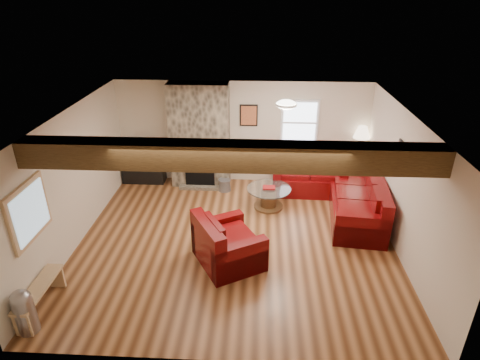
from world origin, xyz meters
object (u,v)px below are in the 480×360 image
object	(u,v)px
tv_cabinet	(144,172)
television	(142,153)
armchair_red	(229,240)
sofa_three	(357,197)
loveseat	(309,174)
coffee_table	(269,198)
floor_lamp	(362,136)

from	to	relation	value
tv_cabinet	television	xyz separation A→B (m)	(0.00, 0.00, 0.50)
tv_cabinet	armchair_red	bearing A→B (deg)	-53.09
sofa_three	armchair_red	world-z (taller)	sofa_three
tv_cabinet	loveseat	bearing A→B (deg)	-4.24
coffee_table	loveseat	bearing A→B (deg)	42.18
armchair_red	tv_cabinet	xyz separation A→B (m)	(-2.37, 3.15, -0.20)
coffee_table	tv_cabinet	xyz separation A→B (m)	(-3.10, 1.16, 0.02)
sofa_three	loveseat	bearing A→B (deg)	-136.41
tv_cabinet	television	bearing A→B (deg)	0.00
coffee_table	television	world-z (taller)	television
loveseat	floor_lamp	distance (m)	1.51
coffee_table	floor_lamp	size ratio (longest dim) A/B	0.63
coffee_table	armchair_red	bearing A→B (deg)	-110.19
coffee_table	tv_cabinet	bearing A→B (deg)	159.47
television	floor_lamp	distance (m)	5.28
sofa_three	floor_lamp	xyz separation A→B (m)	(0.32, 1.48, 0.84)
tv_cabinet	coffee_table	bearing A→B (deg)	-20.53
sofa_three	tv_cabinet	bearing A→B (deg)	-100.17
sofa_three	loveseat	size ratio (longest dim) A/B	1.44
tv_cabinet	television	size ratio (longest dim) A/B	1.20
sofa_three	television	size ratio (longest dim) A/B	2.84
tv_cabinet	floor_lamp	distance (m)	5.35
tv_cabinet	floor_lamp	bearing A→B (deg)	0.22
loveseat	tv_cabinet	distance (m)	4.06
armchair_red	television	xyz separation A→B (m)	(-2.37, 3.15, 0.30)
sofa_three	tv_cabinet	size ratio (longest dim) A/B	2.37
armchair_red	tv_cabinet	world-z (taller)	armchair_red
loveseat	floor_lamp	size ratio (longest dim) A/B	1.10
loveseat	floor_lamp	world-z (taller)	floor_lamp
loveseat	television	distance (m)	4.07
sofa_three	coffee_table	distance (m)	1.87
television	loveseat	bearing A→B (deg)	-4.24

